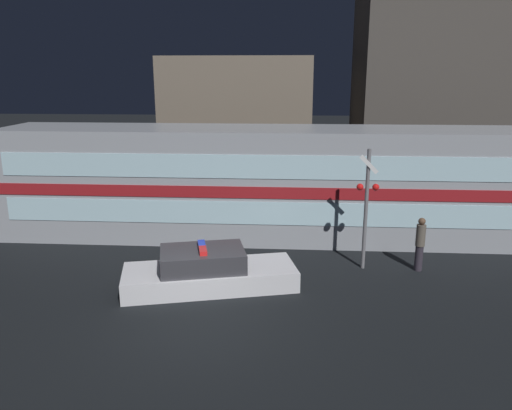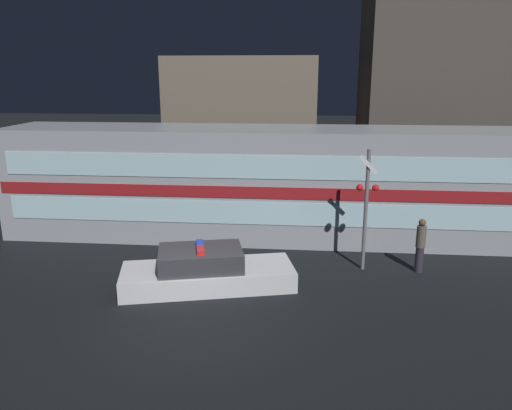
# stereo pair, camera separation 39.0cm
# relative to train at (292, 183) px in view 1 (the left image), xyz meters

# --- Properties ---
(ground_plane) EXTENTS (120.00, 120.00, 0.00)m
(ground_plane) POSITION_rel_train_xyz_m (-2.23, -6.91, -1.99)
(ground_plane) COLOR black
(train) EXTENTS (20.82, 3.07, 3.97)m
(train) POSITION_rel_train_xyz_m (0.00, 0.00, 0.00)
(train) COLOR #999EA5
(train) RESTS_ON ground_plane
(police_car) EXTENTS (5.08, 2.81, 1.25)m
(police_car) POSITION_rel_train_xyz_m (-2.34, -4.77, -1.53)
(police_car) COLOR silver
(police_car) RESTS_ON ground_plane
(pedestrian) EXTENTS (0.28, 0.28, 1.67)m
(pedestrian) POSITION_rel_train_xyz_m (3.89, -3.11, -1.13)
(pedestrian) COLOR #2D2833
(pedestrian) RESTS_ON ground_plane
(crossing_signal_near) EXTENTS (0.67, 0.28, 3.72)m
(crossing_signal_near) POSITION_rel_train_xyz_m (2.22, -3.07, 0.12)
(crossing_signal_near) COLOR slate
(crossing_signal_near) RESTS_ON ground_plane
(building_left) EXTENTS (7.41, 6.62, 6.62)m
(building_left) POSITION_rel_train_xyz_m (-2.78, 9.21, 1.32)
(building_left) COLOR #726656
(building_left) RESTS_ON ground_plane
(building_center) EXTENTS (9.52, 5.79, 9.89)m
(building_center) POSITION_rel_train_xyz_m (8.09, 8.86, 2.96)
(building_center) COLOR #47423D
(building_center) RESTS_ON ground_plane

